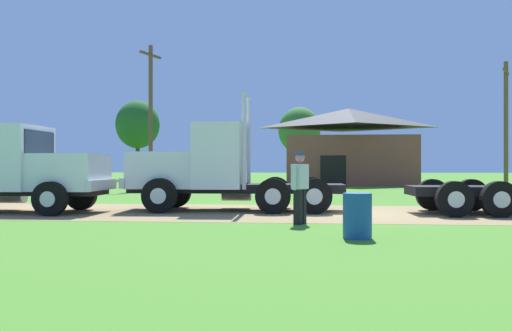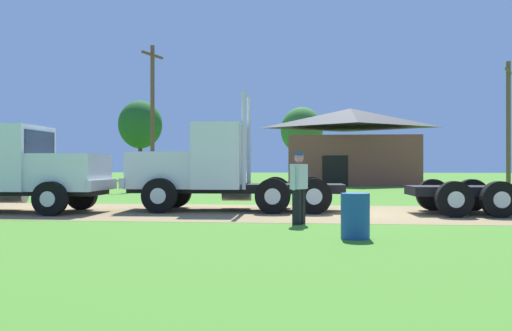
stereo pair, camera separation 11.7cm
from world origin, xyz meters
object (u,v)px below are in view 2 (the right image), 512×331
at_px(utility_pole_far, 508,122).
at_px(utility_pole_near, 152,113).
at_px(visitor_by_barrel, 299,184).
at_px(steel_barrel, 355,216).
at_px(truck_foreground_white, 211,170).
at_px(shed_building, 350,148).

bearing_deg(utility_pole_far, utility_pole_near, -176.76).
bearing_deg(visitor_by_barrel, steel_barrel, -64.82).
height_order(truck_foreground_white, utility_pole_near, utility_pole_near).
height_order(visitor_by_barrel, steel_barrel, visitor_by_barrel).
bearing_deg(steel_barrel, shed_building, 86.19).
relative_size(visitor_by_barrel, utility_pole_near, 0.20).
height_order(truck_foreground_white, visitor_by_barrel, truck_foreground_white).
bearing_deg(utility_pole_near, truck_foreground_white, -66.76).
relative_size(truck_foreground_white, utility_pole_near, 0.79).
bearing_deg(shed_building, utility_pole_near, -144.71).
xyz_separation_m(truck_foreground_white, utility_pole_near, (-6.68, 15.56, 3.46)).
bearing_deg(visitor_by_barrel, utility_pole_far, 59.44).
bearing_deg(steel_barrel, utility_pole_far, 64.62).
relative_size(shed_building, utility_pole_near, 1.12).
xyz_separation_m(shed_building, utility_pole_near, (-12.94, -9.16, 1.92)).
distance_m(truck_foreground_white, utility_pole_near, 17.28).
height_order(truck_foreground_white, shed_building, shed_building).
xyz_separation_m(utility_pole_near, utility_pole_far, (21.90, 1.24, -0.61)).
bearing_deg(utility_pole_far, truck_foreground_white, -132.18).
bearing_deg(truck_foreground_white, utility_pole_far, 47.82).
bearing_deg(utility_pole_near, steel_barrel, -63.74).
bearing_deg(utility_pole_far, visitor_by_barrel, -120.56).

